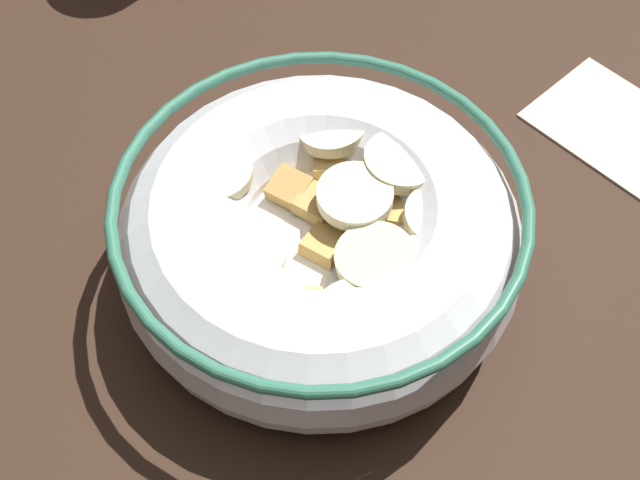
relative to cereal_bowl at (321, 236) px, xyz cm
name	(u,v)px	position (x,y,z in cm)	size (l,w,h in cm)	color
ground_plane	(320,285)	(-0.03, 0.00, -4.38)	(108.07, 108.07, 2.00)	#332116
cereal_bowl	(321,236)	(0.00, 0.00, 0.00)	(19.28, 19.28, 6.26)	silver
folded_napkin	(635,138)	(12.02, 15.86, -3.23)	(11.44, 6.86, 0.30)	beige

